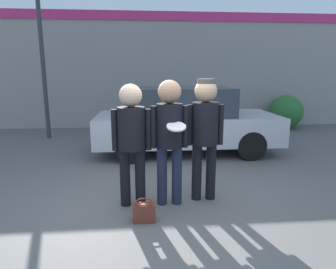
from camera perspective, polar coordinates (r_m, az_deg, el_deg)
name	(u,v)px	position (r m, az deg, el deg)	size (l,w,h in m)	color
ground_plane	(162,207)	(4.50, -1.15, -13.69)	(56.00, 56.00, 0.00)	#5B5956
storefront_building	(149,70)	(10.67, -3.60, 12.13)	(24.00, 0.22, 3.91)	gray
person_left	(132,134)	(4.27, -6.96, 0.18)	(0.56, 0.39, 1.78)	black
person_middle_with_frisbee	(170,131)	(4.28, 0.29, 0.75)	(0.54, 0.58, 1.83)	#1E2338
person_right	(205,127)	(4.48, 7.05, 1.41)	(0.56, 0.39, 1.84)	black
parked_car_near	(186,120)	(7.28, 3.36, 2.69)	(4.30, 1.88, 1.57)	#B7BABF
street_lamp	(45,12)	(9.51, -22.38, 20.83)	(1.08, 0.35, 5.85)	#38383D
shrub	(286,112)	(11.16, 21.52, 4.05)	(1.15, 1.15, 1.15)	#2D6B33
handbag	(144,212)	(4.08, -4.59, -14.46)	(0.30, 0.23, 0.29)	brown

